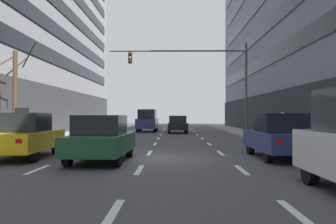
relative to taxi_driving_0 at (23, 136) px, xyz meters
The scene contains 36 objects.
ground_plane 4.78m from the taxi_driving_0, ahead, with size 120.00×120.00×0.00m, color #424247.
lane_stripe_l1_s3 3.49m from the taxi_driving_0, 61.19° to the right, with size 0.16×2.00×0.01m, color silver.
lane_stripe_l1_s4 2.74m from the taxi_driving_0, 51.27° to the left, with size 0.16×2.00×0.01m, color silver.
lane_stripe_l1_s5 7.27m from the taxi_driving_0, 76.94° to the left, with size 0.16×2.00×0.01m, color silver.
lane_stripe_l1_s6 12.17m from the taxi_driving_0, 82.28° to the left, with size 0.16×2.00×0.01m, color silver.
lane_stripe_l1_s7 17.13m from the taxi_driving_0, 84.53° to the left, with size 0.16×2.00×0.01m, color silver.
lane_stripe_l1_s8 22.11m from the taxi_driving_0, 85.77° to the left, with size 0.16×2.00×0.01m, color silver.
lane_stripe_l1_s9 27.10m from the taxi_driving_0, 86.55° to the left, with size 0.16×2.00×0.01m, color silver.
lane_stripe_l1_s10 32.09m from the taxi_driving_0, 87.09° to the left, with size 0.16×2.00×0.01m, color silver.
lane_stripe_l2_s2 9.29m from the taxi_driving_0, 59.46° to the right, with size 0.16×2.00×0.01m, color silver.
lane_stripe_l2_s3 5.62m from the taxi_driving_0, 32.26° to the right, with size 0.16×2.00×0.01m, color silver.
lane_stripe_l2_s4 5.19m from the taxi_driving_0, 23.40° to the left, with size 0.16×2.00×0.01m, color silver.
lane_stripe_l2_s5 8.50m from the taxi_driving_0, 56.25° to the left, with size 0.16×2.00×0.01m, color silver.
lane_stripe_l2_s6 12.95m from the taxi_driving_0, 68.67° to the left, with size 0.16×2.00×0.01m, color silver.
lane_stripe_l2_s7 17.69m from the taxi_driving_0, 74.58° to the left, with size 0.16×2.00×0.01m, color silver.
lane_stripe_l2_s8 22.55m from the taxi_driving_0, 77.96° to the left, with size 0.16×2.00×0.01m, color silver.
lane_stripe_l2_s9 27.45m from the taxi_driving_0, 80.14° to the left, with size 0.16×2.00×0.01m, color silver.
lane_stripe_l2_s10 32.39m from the taxi_driving_0, 81.65° to the left, with size 0.16×2.00×0.01m, color silver.
lane_stripe_l3_s2 11.16m from the taxi_driving_0, 45.72° to the right, with size 0.16×2.00×0.01m, color silver.
lane_stripe_l3_s3 8.36m from the taxi_driving_0, 20.90° to the right, with size 0.16×2.00×0.01m, color silver.
lane_stripe_l3_s4 8.08m from the taxi_driving_0, 14.67° to the left, with size 0.16×2.00×0.01m, color silver.
lane_stripe_l3_s5 10.51m from the taxi_driving_0, 42.16° to the left, with size 0.16×2.00×0.01m, color silver.
lane_stripe_l3_s6 14.35m from the taxi_driving_0, 57.16° to the left, with size 0.16×2.00×0.01m, color silver.
lane_stripe_l3_s7 18.74m from the taxi_driving_0, 65.48° to the left, with size 0.16×2.00×0.01m, color silver.
lane_stripe_l3_s8 23.38m from the taxi_driving_0, 70.58° to the left, with size 0.16×2.00×0.01m, color silver.
lane_stripe_l3_s9 28.14m from the taxi_driving_0, 73.97° to the left, with size 0.16×2.00×0.01m, color silver.
lane_stripe_l3_s10 32.97m from the taxi_driving_0, 76.37° to the left, with size 0.16×2.00×0.01m, color silver.
taxi_driving_0 is the anchor object (origin of this frame).
car_driving_1 3.35m from the taxi_driving_0, 18.33° to the right, with size 1.96×4.43×1.64m.
car_driving_2 22.79m from the taxi_driving_0, 81.91° to the left, with size 2.01×4.57×2.19m.
car_driving_3 20.81m from the taxi_driving_0, 72.85° to the left, with size 1.82×4.24×1.58m.
car_parked_1 9.79m from the taxi_driving_0, ahead, with size 1.94×4.57×1.71m.
traffic_signal_0 16.68m from the taxi_driving_0, 59.85° to the left, with size 10.38×0.35×6.96m.
street_tree_0 5.91m from the taxi_driving_0, 116.03° to the left, with size 2.25×1.51×5.35m.
pedestrian_0 11.66m from the taxi_driving_0, 10.26° to the left, with size 0.46×0.35×1.56m.
pedestrian_1 16.07m from the taxi_driving_0, 37.58° to the left, with size 0.53×0.22×1.71m.
Camera 1 is at (1.00, -14.25, 1.65)m, focal length 40.03 mm.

